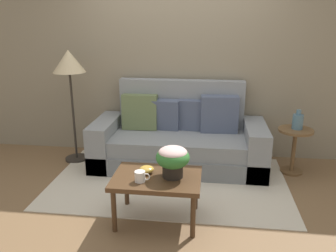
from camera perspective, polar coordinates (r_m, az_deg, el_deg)
The scene contains 11 objects.
ground_plane at distance 3.98m, azimuth -0.04°, elevation -10.02°, with size 14.00×14.00×0.00m, color brown.
wall_back at distance 4.67m, azimuth 1.76°, elevation 12.71°, with size 6.40×0.12×2.90m, color gray.
area_rug at distance 4.09m, azimuth 0.19°, elevation -9.16°, with size 2.71×1.65×0.01m, color beige.
couch at distance 4.44m, azimuth 1.84°, elevation -2.34°, with size 2.15×0.89×1.06m.
coffee_table at distance 3.21m, azimuth -1.85°, elevation -9.18°, with size 0.80×0.57×0.45m.
side_table at distance 4.46m, azimuth 20.15°, elevation -2.62°, with size 0.41×0.41×0.56m.
floor_lamp at distance 4.54m, azimuth -15.99°, elevation 9.16°, with size 0.41×0.41×1.46m.
potted_plant at distance 3.10m, azimuth 0.79°, elevation -5.35°, with size 0.30×0.30×0.29m.
coffee_mug at distance 3.08m, azimuth -4.60°, elevation -8.30°, with size 0.14×0.09×0.10m.
snack_bowl at distance 3.24m, azimuth -3.54°, elevation -7.16°, with size 0.14×0.14×0.07m.
table_vase at distance 4.39m, azimuth 20.63°, elevation 0.75°, with size 0.13×0.13×0.24m.
Camera 1 is at (0.45, -3.50, 1.84)m, focal length 36.92 mm.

